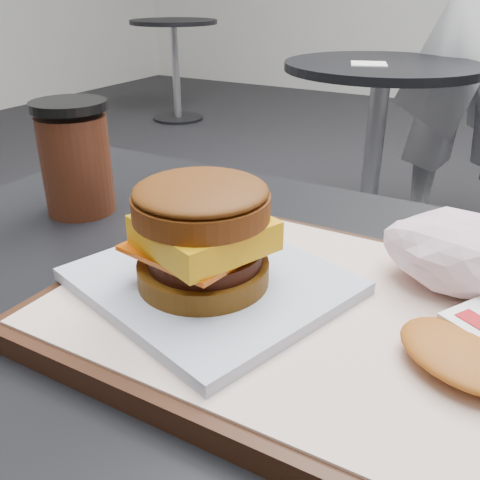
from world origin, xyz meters
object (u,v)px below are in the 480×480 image
serving_tray (306,315)px  breakfast_sandwich (205,245)px  neighbor_table (377,118)px  coffee_cup (76,160)px  crumpled_wrapper (467,253)px  customer_table (233,464)px

serving_tray → breakfast_sandwich: size_ratio=1.64×
breakfast_sandwich → neighbor_table: (-0.34, 1.67, -0.28)m
serving_tray → coffee_cup: (-0.31, 0.08, 0.05)m
coffee_cup → crumpled_wrapper: bearing=0.4°
breakfast_sandwich → neighbor_table: size_ratio=0.31×
serving_tray → neighbor_table: serving_tray is taller
crumpled_wrapper → neighbor_table: (-0.51, 1.56, -0.27)m
neighbor_table → crumpled_wrapper: bearing=-71.9°
breakfast_sandwich → customer_table: bearing=65.5°
breakfast_sandwich → crumpled_wrapper: breakfast_sandwich is taller
crumpled_wrapper → coffee_cup: coffee_cup is taller
neighbor_table → customer_table: bearing=-78.0°
customer_table → breakfast_sandwich: (-0.01, -0.02, 0.24)m
customer_table → crumpled_wrapper: (0.16, 0.09, 0.23)m
coffee_cup → serving_tray: bearing=-14.9°
crumpled_wrapper → coffee_cup: size_ratio=1.01×
breakfast_sandwich → coffee_cup: (-0.24, 0.11, 0.00)m
serving_tray → breakfast_sandwich: bearing=-163.7°
serving_tray → customer_table: bearing=179.9°
crumpled_wrapper → neighbor_table: bearing=108.1°
breakfast_sandwich → crumpled_wrapper: (0.17, 0.11, -0.01)m
breakfast_sandwich → crumpled_wrapper: size_ratio=1.84×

